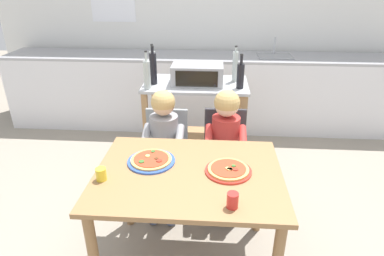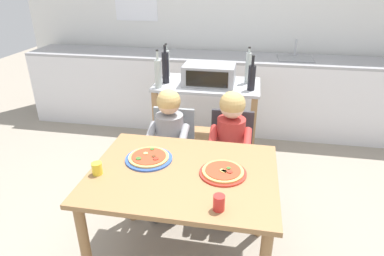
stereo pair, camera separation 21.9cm
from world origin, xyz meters
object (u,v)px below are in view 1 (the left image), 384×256
toaster_oven (198,74)px  child_in_red_shirt (226,138)px  pizza_plate_blue_rimmed (151,160)px  bottle_squat_spirits (147,74)px  pizza_plate_red_rimmed (228,170)px  drinking_cup_yellow (101,174)px  bottle_dark_olive_oil (235,66)px  dining_chair_left (166,151)px  dining_table (189,187)px  kitchen_island_cart (196,113)px  child_in_grey_shirt (163,140)px  drinking_cup_red (233,200)px  bottle_slim_sauce (240,75)px  dining_chair_right (224,151)px  bottle_tall_green_wine (153,68)px  bottle_brown_beer (153,64)px

toaster_oven → child_in_red_shirt: 0.78m
pizza_plate_blue_rimmed → bottle_squat_spirits: bearing=101.7°
pizza_plate_red_rimmed → drinking_cup_yellow: size_ratio=3.73×
bottle_dark_olive_oil → pizza_plate_blue_rimmed: 1.42m
bottle_dark_olive_oil → dining_chair_left: size_ratio=0.41×
pizza_plate_red_rimmed → drinking_cup_yellow: bearing=-169.6°
child_in_red_shirt → drinking_cup_yellow: child_in_red_shirt is taller
dining_table → kitchen_island_cart: bearing=91.6°
child_in_grey_shirt → pizza_plate_blue_rimmed: 0.49m
bottle_squat_spirits → drinking_cup_red: bottle_squat_spirits is taller
pizza_plate_blue_rimmed → dining_table: bearing=-21.6°
bottle_slim_sauce → dining_chair_right: bearing=-106.3°
dining_chair_right → drinking_cup_yellow: bearing=-130.7°
bottle_tall_green_wine → child_in_grey_shirt: bottle_tall_green_wine is taller
bottle_dark_olive_oil → bottle_squat_spirits: bottle_squat_spirits is taller
bottle_slim_sauce → drinking_cup_yellow: bearing=-123.8°
toaster_oven → bottle_brown_beer: 0.48m
bottle_dark_olive_oil → bottle_slim_sauce: size_ratio=1.09×
bottle_brown_beer → dining_chair_right: bottle_brown_beer is taller
kitchen_island_cart → bottle_squat_spirits: bottle_squat_spirits is taller
bottle_brown_beer → kitchen_island_cart: bearing=-20.2°
kitchen_island_cart → bottle_slim_sauce: (0.40, -0.12, 0.42)m
bottle_brown_beer → bottle_squat_spirits: bearing=-87.6°
bottle_squat_spirits → child_in_red_shirt: (0.69, -0.47, -0.36)m
bottle_tall_green_wine → bottle_dark_olive_oil: bearing=10.0°
pizza_plate_red_rimmed → bottle_dark_olive_oil: bearing=86.3°
bottle_dark_olive_oil → dining_chair_left: bearing=-130.4°
kitchen_island_cart → bottle_tall_green_wine: size_ratio=2.77×
kitchen_island_cart → drinking_cup_yellow: kitchen_island_cart is taller
bottle_dark_olive_oil → kitchen_island_cart: bearing=-167.6°
bottle_slim_sauce → child_in_red_shirt: size_ratio=0.30×
bottle_squat_spirits → dining_table: bearing=-67.6°
bottle_slim_sauce → bottle_squat_spirits: bearing=-174.4°
dining_chair_left → bottle_brown_beer: bearing=106.5°
kitchen_island_cart → bottle_dark_olive_oil: size_ratio=2.90×
kitchen_island_cart → bottle_squat_spirits: size_ratio=2.86×
bottle_slim_sauce → drinking_cup_yellow: 1.56m
bottle_squat_spirits → dining_chair_left: (0.21, -0.39, -0.54)m
toaster_oven → pizza_plate_red_rimmed: toaster_oven is taller
child_in_grey_shirt → bottle_dark_olive_oil: bearing=54.2°
child_in_red_shirt → pizza_plate_red_rimmed: child_in_red_shirt is taller
toaster_oven → dining_table: bearing=-89.2°
bottle_tall_green_wine → pizza_plate_red_rimmed: bearing=-61.6°
dining_chair_right → pizza_plate_red_rimmed: dining_chair_right is taller
drinking_cup_red → child_in_grey_shirt: bearing=119.0°
bottle_slim_sauce → bottle_squat_spirits: bottle_squat_spirits is taller
pizza_plate_red_rimmed → drinking_cup_red: 0.33m
dining_chair_right → child_in_grey_shirt: size_ratio=0.80×
bottle_brown_beer → dining_table: (0.46, -1.45, -0.39)m
dining_table → pizza_plate_red_rimmed: bearing=4.2°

